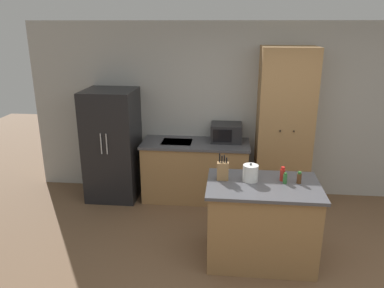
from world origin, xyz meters
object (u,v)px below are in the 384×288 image
at_px(knife_block, 223,171).
at_px(spice_bottle_tall_dark, 299,178).
at_px(pantry_cabinet, 284,128).
at_px(spice_bottle_short_red, 285,178).
at_px(spice_bottle_amber_oil, 283,174).
at_px(kettle, 250,173).
at_px(refrigerator, 113,145).
at_px(microwave, 226,132).

distance_m(knife_block, spice_bottle_tall_dark, 0.82).
bearing_deg(pantry_cabinet, spice_bottle_short_red, -96.27).
xyz_separation_m(pantry_cabinet, knife_block, (-0.83, -1.43, -0.11)).
height_order(pantry_cabinet, spice_bottle_tall_dark, pantry_cabinet).
height_order(spice_bottle_amber_oil, kettle, kettle).
xyz_separation_m(refrigerator, pantry_cabinet, (2.51, 0.06, 0.31)).
distance_m(refrigerator, spice_bottle_short_red, 2.74).
xyz_separation_m(refrigerator, microwave, (1.69, 0.15, 0.19)).
bearing_deg(refrigerator, spice_bottle_tall_dark, -29.03).
height_order(refrigerator, microwave, refrigerator).
height_order(refrigerator, kettle, refrigerator).
height_order(pantry_cabinet, kettle, pantry_cabinet).
relative_size(pantry_cabinet, microwave, 5.03).
bearing_deg(microwave, refrigerator, -174.79).
xyz_separation_m(microwave, knife_block, (-0.01, -1.52, 0.00)).
bearing_deg(pantry_cabinet, spice_bottle_amber_oil, -97.40).
xyz_separation_m(microwave, spice_bottle_amber_oil, (0.63, -1.48, -0.03)).
height_order(spice_bottle_tall_dark, spice_bottle_short_red, spice_bottle_tall_dark).
xyz_separation_m(pantry_cabinet, microwave, (-0.82, 0.09, -0.11)).
bearing_deg(kettle, spice_bottle_amber_oil, 6.85).
bearing_deg(knife_block, kettle, -0.47).
xyz_separation_m(knife_block, spice_bottle_amber_oil, (0.65, 0.04, -0.03)).
bearing_deg(spice_bottle_tall_dark, spice_bottle_amber_oil, 161.87).
bearing_deg(microwave, spice_bottle_short_red, -67.20).
relative_size(refrigerator, kettle, 7.98).
bearing_deg(refrigerator, spice_bottle_amber_oil, -29.75).
xyz_separation_m(pantry_cabinet, spice_bottle_tall_dark, (-0.01, -1.45, -0.15)).
xyz_separation_m(spice_bottle_tall_dark, spice_bottle_short_red, (-0.15, -0.02, -0.01)).
distance_m(refrigerator, microwave, 1.71).
bearing_deg(pantry_cabinet, refrigerator, -178.55).
bearing_deg(knife_block, spice_bottle_tall_dark, -1.13).
xyz_separation_m(refrigerator, kettle, (1.98, -1.37, 0.19)).
bearing_deg(spice_bottle_short_red, microwave, 112.80).
bearing_deg(spice_bottle_short_red, knife_block, 177.21).
xyz_separation_m(spice_bottle_amber_oil, kettle, (-0.35, -0.04, 0.02)).
distance_m(pantry_cabinet, spice_bottle_tall_dark, 1.46).
distance_m(pantry_cabinet, spice_bottle_amber_oil, 1.41).
bearing_deg(spice_bottle_tall_dark, pantry_cabinet, 89.55).
distance_m(microwave, knife_block, 1.52).
distance_m(knife_block, spice_bottle_short_red, 0.67).
relative_size(pantry_cabinet, spice_bottle_short_red, 18.92).
bearing_deg(microwave, spice_bottle_tall_dark, -62.44).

